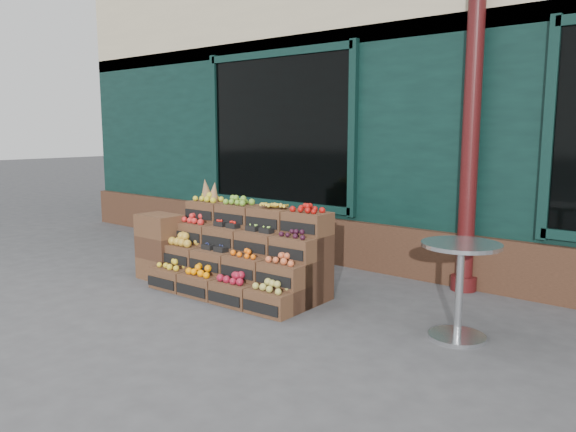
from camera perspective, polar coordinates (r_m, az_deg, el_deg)
The scene contains 6 objects.
ground at distance 5.49m, azimuth -3.10°, elevation -9.88°, with size 60.00×60.00×0.00m, color #434345.
shop_facade at distance 9.62m, azimuth 18.42°, elevation 12.17°, with size 12.00×6.24×4.80m.
crate_display at distance 6.14m, azimuth -4.63°, elevation -4.33°, with size 1.92×0.99×1.18m.
spare_crates at distance 6.79m, azimuth -12.86°, elevation -3.07°, with size 0.51×0.36×0.77m.
bistro_table at distance 4.93m, azimuth 17.05°, elevation -6.18°, with size 0.66×0.66×0.83m.
shopkeeper at distance 8.58m, azimuth -0.23°, elevation 4.22°, with size 0.78×0.51×2.14m, color #1B6126.
Camera 1 is at (3.54, -3.81, 1.76)m, focal length 35.00 mm.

